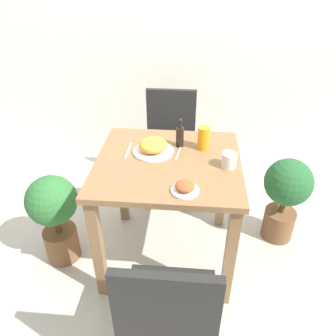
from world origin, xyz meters
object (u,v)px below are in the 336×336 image
Objects in this scene: chair_far at (170,140)px; potted_plant_right at (286,193)px; drink_cup at (229,160)px; chair_near at (168,313)px; side_plate at (185,188)px; sauce_bottle at (180,136)px; juice_glass at (204,138)px; food_plate at (153,147)px; potted_plant_left at (55,213)px.

potted_plant_right is at bearing -30.37° from chair_far.
drink_cup is (0.39, -0.77, 0.31)m from chair_far.
side_plate is (0.04, 0.50, 0.29)m from chair_near.
chair_near is at bearing -89.29° from sauce_bottle.
chair_far is at bearing 116.90° from drink_cup.
side_plate is at bearing -101.75° from juice_glass.
juice_glass reaches higher than potted_plant_right.
food_plate is 0.77m from potted_plant_left.
juice_glass reaches higher than chair_far.
drink_cup is 0.13× the size of potted_plant_right.
chair_far is 0.67m from sauce_bottle.
potted_plant_left is (-0.62, -0.17, -0.42)m from food_plate.
food_plate is 1.72× the size of juice_glass.
chair_near is at bearing -97.99° from juice_glass.
chair_near is 1.00× the size of chair_far.
drink_cup is at bearing -63.10° from chair_far.
chair_near reaches higher than potted_plant_left.
juice_glass reaches higher than chair_near.
juice_glass is at bearing 126.19° from drink_cup.
juice_glass reaches higher than potted_plant_left.
side_plate is 0.47m from sauce_bottle.
potted_plant_left is at bearing -167.69° from potted_plant_right.
side_plate is 1.01× the size of juice_glass.
side_plate is 0.22× the size of potted_plant_right.
potted_plant_left reaches higher than potted_plant_right.
side_plate is at bearing -142.22° from potted_plant_right.
sauce_bottle is 0.28× the size of potted_plant_left.
drink_cup is 0.46× the size of sauce_bottle.
chair_near is 0.58m from side_plate.
side_plate is (0.16, -1.02, 0.29)m from chair_far.
drink_cup is 0.68m from potted_plant_right.
chair_far is 10.35× the size of drink_cup.
juice_glass is at bearing 78.25° from side_plate.
food_plate is at bearing -150.41° from sauce_bottle.
side_plate reaches higher than potted_plant_left.
food_plate is 0.46m from drink_cup.
juice_glass is at bearing 13.22° from food_plate.
sauce_bottle is (-0.05, 0.46, 0.05)m from side_plate.
drink_cup reaches higher than potted_plant_left.
chair_near reaches higher than drink_cup.
juice_glass is 1.06m from potted_plant_left.
chair_far is 1.08m from side_plate.
drink_cup is (0.28, 0.75, 0.31)m from chair_near.
sauce_bottle is 0.28× the size of potted_plant_right.
food_plate and drink_cup have the same top height.
juice_glass is at bearing 14.85° from potted_plant_left.
potted_plant_right is (0.59, 0.09, -0.45)m from juice_glass.
potted_plant_left is at bearing -41.68° from chair_near.
drink_cup is 0.24m from juice_glass.
chair_far is at bearing 50.76° from potted_plant_left.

